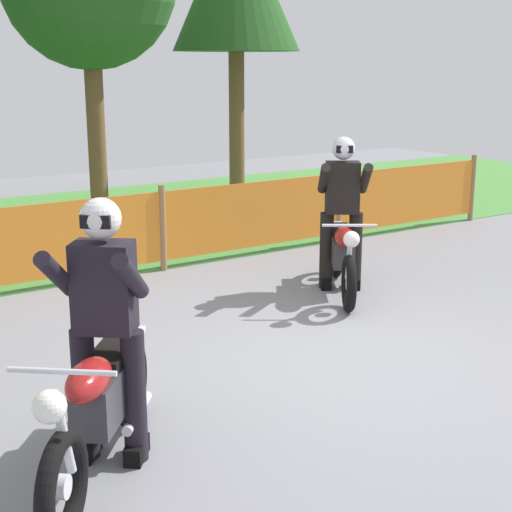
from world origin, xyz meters
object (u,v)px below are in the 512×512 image
at_px(motorcycle_lead, 100,406).
at_px(motorcycle_trailing, 343,255).
at_px(rider_lead, 105,323).
at_px(rider_trailing, 342,204).

bearing_deg(motorcycle_lead, motorcycle_trailing, 159.57).
bearing_deg(rider_lead, motorcycle_trailing, 158.61).
bearing_deg(motorcycle_trailing, rider_lead, -27.14).
distance_m(rider_lead, rider_trailing, 4.25).
distance_m(motorcycle_trailing, rider_trailing, 0.56).
distance_m(motorcycle_lead, motorcycle_trailing, 4.24).
bearing_deg(motorcycle_trailing, motorcycle_lead, -26.18).
bearing_deg(rider_trailing, motorcycle_trailing, 0.51).
height_order(motorcycle_trailing, rider_lead, rider_lead).
xyz_separation_m(motorcycle_lead, rider_trailing, (3.79, 2.29, 0.50)).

